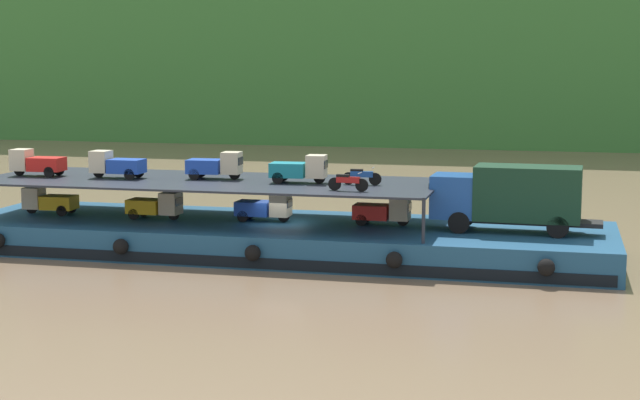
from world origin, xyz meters
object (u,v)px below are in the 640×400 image
object	(u,v)px
mini_truck_upper_mid	(116,165)
mini_truck_upper_bow	(300,169)
mini_truck_lower_mid	(265,207)
motorcycle_upper_centre	(361,176)
mini_truck_lower_stern	(49,201)
motorcycle_upper_port	(348,182)
mini_truck_lower_aft	(156,205)
mini_truck_upper_fore	(216,165)
covered_lorry	(510,196)
mini_truck_upper_stern	(37,163)
cargo_barge	(281,238)
mini_truck_lower_fore	(383,211)

from	to	relation	value
mini_truck_upper_mid	mini_truck_upper_bow	world-z (taller)	same
mini_truck_lower_mid	motorcycle_upper_centre	bearing A→B (deg)	-3.63
mini_truck_lower_stern	motorcycle_upper_port	xyz separation A→B (m)	(16.34, -2.12, 1.74)
motorcycle_upper_centre	mini_truck_upper_mid	bearing A→B (deg)	-178.69
motorcycle_upper_port	mini_truck_upper_bow	bearing A→B (deg)	140.99
mini_truck_lower_stern	mini_truck_upper_mid	world-z (taller)	mini_truck_upper_mid
mini_truck_upper_bow	mini_truck_upper_mid	bearing A→B (deg)	-178.15
mini_truck_lower_stern	mini_truck_upper_bow	world-z (taller)	mini_truck_upper_bow
mini_truck_lower_aft	motorcycle_upper_centre	bearing A→B (deg)	2.08
mini_truck_upper_mid	mini_truck_upper_bow	size ratio (longest dim) A/B	0.98
mini_truck_upper_fore	motorcycle_upper_port	xyz separation A→B (m)	(7.44, -2.92, -0.26)
covered_lorry	mini_truck_upper_mid	xyz separation A→B (m)	(-19.64, -0.34, 1.00)
mini_truck_lower_aft	motorcycle_upper_port	bearing A→B (deg)	-10.75
mini_truck_upper_mid	motorcycle_upper_centre	world-z (taller)	mini_truck_upper_mid
mini_truck_upper_stern	mini_truck_upper_mid	world-z (taller)	same
mini_truck_lower_mid	mini_truck_upper_bow	xyz separation A→B (m)	(1.88, -0.29, 2.00)
mini_truck_lower_stern	mini_truck_upper_mid	size ratio (longest dim) A/B	1.02
mini_truck_upper_mid	mini_truck_upper_bow	distance (m)	9.54
mini_truck_upper_stern	motorcycle_upper_centre	world-z (taller)	mini_truck_upper_stern
mini_truck_upper_stern	motorcycle_upper_centre	xyz separation A→B (m)	(17.01, 0.41, -0.26)
mini_truck_lower_aft	mini_truck_upper_stern	bearing A→B (deg)	-179.70
mini_truck_upper_mid	cargo_barge	bearing A→B (deg)	1.72
mini_truck_upper_mid	covered_lorry	bearing A→B (deg)	0.99
covered_lorry	mini_truck_upper_fore	world-z (taller)	mini_truck_upper_fore
mini_truck_lower_aft	mini_truck_upper_bow	distance (m)	7.68
mini_truck_lower_aft	mini_truck_lower_fore	size ratio (longest dim) A/B	1.01
cargo_barge	covered_lorry	distance (m)	11.34
mini_truck_upper_stern	motorcycle_upper_centre	size ratio (longest dim) A/B	1.46
cargo_barge	mini_truck_upper_fore	distance (m)	4.99
mini_truck_lower_aft	mini_truck_upper_stern	xyz separation A→B (m)	(-6.54, -0.03, 2.00)
cargo_barge	mini_truck_upper_bow	bearing A→B (deg)	3.00
mini_truck_lower_mid	mini_truck_upper_bow	distance (m)	2.76
mini_truck_lower_fore	motorcycle_upper_centre	size ratio (longest dim) A/B	1.45
mini_truck_upper_stern	mini_truck_lower_mid	bearing A→B (deg)	3.46
cargo_barge	mini_truck_upper_fore	world-z (taller)	mini_truck_upper_fore
mini_truck_upper_stern	motorcycle_upper_centre	bearing A→B (deg)	1.39
mini_truck_lower_stern	mini_truck_upper_mid	distance (m)	4.38
cargo_barge	motorcycle_upper_port	xyz separation A→B (m)	(3.88, -2.31, 3.18)
mini_truck_lower_stern	mini_truck_lower_mid	distance (m)	11.56
cargo_barge	mini_truck_lower_aft	size ratio (longest dim) A/B	11.49
mini_truck_upper_stern	mini_truck_upper_mid	distance (m)	4.41
mini_truck_lower_stern	motorcycle_upper_port	distance (m)	16.57
cargo_barge	motorcycle_upper_centre	size ratio (longest dim) A/B	16.89
mini_truck_upper_stern	mini_truck_upper_mid	size ratio (longest dim) A/B	1.01
motorcycle_upper_port	motorcycle_upper_centre	size ratio (longest dim) A/B	1.00
covered_lorry	mini_truck_upper_stern	distance (m)	24.07
mini_truck_upper_fore	mini_truck_lower_stern	bearing A→B (deg)	-174.90
mini_truck_lower_mid	mini_truck_upper_bow	bearing A→B (deg)	-8.87
mini_truck_upper_mid	mini_truck_upper_fore	world-z (taller)	same
mini_truck_upper_stern	mini_truck_upper_fore	distance (m)	9.47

